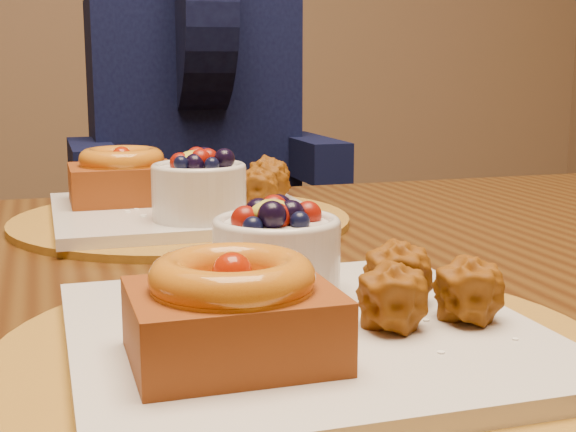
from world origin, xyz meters
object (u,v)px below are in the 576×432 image
object	(u,v)px
place_setting_near	(296,315)
place_setting_far	(179,200)
chair_far	(221,311)
diner	(193,94)
dining_table	(226,354)

from	to	relation	value
place_setting_near	place_setting_far	xyz separation A→B (m)	(-0.00, 0.43, 0.00)
chair_far	place_setting_near	bearing A→B (deg)	-99.62
place_setting_far	chair_far	distance (m)	0.72
place_setting_far	chair_far	size ratio (longest dim) A/B	0.47
place_setting_near	diner	distance (m)	1.19
dining_table	diner	distance (m)	0.99
place_setting_far	chair_far	xyz separation A→B (m)	(0.18, 0.61, -0.33)
place_setting_far	diner	distance (m)	0.77
dining_table	place_setting_near	size ratio (longest dim) A/B	4.21
place_setting_near	place_setting_far	world-z (taller)	place_setting_far
place_setting_far	diner	world-z (taller)	diner
place_setting_near	diner	world-z (taller)	diner
dining_table	diner	world-z (taller)	diner
place_setting_near	chair_far	size ratio (longest dim) A/B	0.47
dining_table	diner	size ratio (longest dim) A/B	1.95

